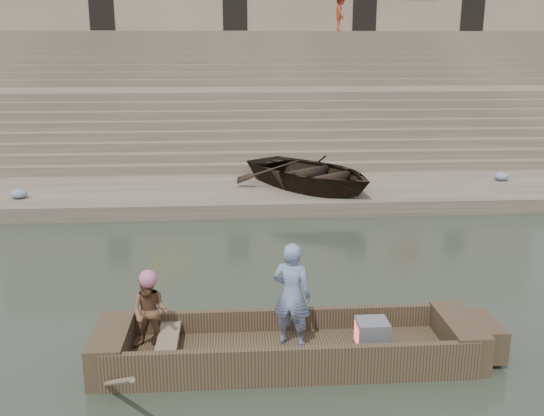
{
  "coord_description": "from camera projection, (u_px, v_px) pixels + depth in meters",
  "views": [
    {
      "loc": [
        -2.35,
        -9.33,
        4.5
      ],
      "look_at": [
        -1.56,
        1.99,
        1.4
      ],
      "focal_mm": 39.25,
      "sensor_mm": 36.0,
      "label": 1
    }
  ],
  "objects": [
    {
      "name": "ground",
      "position": [
        369.0,
        314.0,
        10.32
      ],
      "size": [
        120.0,
        120.0,
        0.0
      ],
      "primitive_type": "plane",
      "color": "#293427",
      "rests_on": "ground"
    },
    {
      "name": "lower_landing",
      "position": [
        310.0,
        193.0,
        17.97
      ],
      "size": [
        32.0,
        4.0,
        0.4
      ],
      "primitive_type": "cube",
      "color": "gray",
      "rests_on": "ground"
    },
    {
      "name": "mid_landing",
      "position": [
        287.0,
        123.0,
        24.87
      ],
      "size": [
        32.0,
        3.0,
        2.8
      ],
      "primitive_type": "cube",
      "color": "gray",
      "rests_on": "ground"
    },
    {
      "name": "upper_landing",
      "position": [
        274.0,
        83.0,
        31.29
      ],
      "size": [
        32.0,
        3.0,
        5.2
      ],
      "primitive_type": "cube",
      "color": "gray",
      "rests_on": "ground"
    },
    {
      "name": "ghat_steps",
      "position": [
        283.0,
        109.0,
        26.39
      ],
      "size": [
        32.0,
        11.0,
        5.2
      ],
      "color": "gray",
      "rests_on": "ground"
    },
    {
      "name": "building_wall",
      "position": [
        269.0,
        26.0,
        34.34
      ],
      "size": [
        32.0,
        5.07,
        11.2
      ],
      "color": "tan",
      "rests_on": "ground"
    },
    {
      "name": "main_rowboat",
      "position": [
        289.0,
        355.0,
        8.74
      ],
      "size": [
        5.0,
        1.3,
        0.22
      ],
      "primitive_type": "cube",
      "color": "brown",
      "rests_on": "ground"
    },
    {
      "name": "rowboat_trim",
      "position": [
        303.0,
        343.0,
        8.69
      ],
      "size": [
        6.04,
        2.63,
        1.82
      ],
      "color": "brown",
      "rests_on": "ground"
    },
    {
      "name": "standing_man",
      "position": [
        292.0,
        295.0,
        8.64
      ],
      "size": [
        0.68,
        0.57,
        1.58
      ],
      "primitive_type": "imported",
      "rotation": [
        0.0,
        0.0,
        2.74
      ],
      "color": "navy",
      "rests_on": "main_rowboat"
    },
    {
      "name": "rowing_man",
      "position": [
        150.0,
        312.0,
        8.55
      ],
      "size": [
        0.65,
        0.56,
        1.15
      ],
      "primitive_type": "imported",
      "rotation": [
        0.0,
        0.0,
        -0.24
      ],
      "color": "#206231",
      "rests_on": "main_rowboat"
    },
    {
      "name": "television",
      "position": [
        371.0,
        333.0,
        8.74
      ],
      "size": [
        0.46,
        0.42,
        0.4
      ],
      "color": "slate",
      "rests_on": "main_rowboat"
    },
    {
      "name": "beached_rowboat",
      "position": [
        310.0,
        173.0,
        17.61
      ],
      "size": [
        5.33,
        5.6,
        0.94
      ],
      "primitive_type": "imported",
      "rotation": [
        0.0,
        0.0,
        0.64
      ],
      "color": "#2D2116",
      "rests_on": "lower_landing"
    },
    {
      "name": "pedestrian",
      "position": [
        340.0,
        13.0,
        29.87
      ],
      "size": [
        0.72,
        1.19,
        1.8
      ],
      "primitive_type": "imported",
      "rotation": [
        0.0,
        0.0,
        1.53
      ],
      "color": "#A3341B",
      "rests_on": "upper_landing"
    },
    {
      "name": "cloth_bundles",
      "position": [
        299.0,
        182.0,
        17.9
      ],
      "size": [
        14.85,
        1.95,
        0.26
      ],
      "color": "#3F5999",
      "rests_on": "lower_landing"
    }
  ]
}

